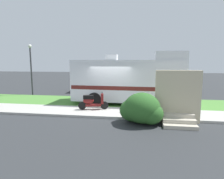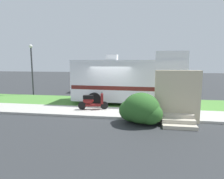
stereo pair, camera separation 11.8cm
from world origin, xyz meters
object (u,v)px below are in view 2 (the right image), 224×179
motorhome_rv (130,80)px  bottle_green (195,113)px  bicycle (139,105)px  pickup_truck_near (108,82)px  street_lamp_post (32,65)px  pickup_truck_far (147,79)px  scooter (92,101)px

motorhome_rv → bottle_green: (3.46, -2.56, -1.38)m
bicycle → pickup_truck_near: bearing=111.9°
motorhome_rv → street_lamp_post: bearing=164.6°
pickup_truck_far → street_lamp_post: 11.08m
pickup_truck_near → street_lamp_post: 6.71m
scooter → bottle_green: bearing=-3.6°
scooter → pickup_truck_far: size_ratio=0.29×
motorhome_rv → scooter: motorhome_rv is taller
scooter → pickup_truck_near: bearing=92.8°
motorhome_rv → scooter: bearing=-131.4°
scooter → pickup_truck_near: 7.11m
bicycle → bottle_green: (2.77, -0.04, -0.28)m
pickup_truck_near → bottle_green: bearing=-52.3°
motorhome_rv → bottle_green: 4.52m
motorhome_rv → bicycle: (0.69, -2.51, -1.10)m
bicycle → street_lamp_post: bearing=151.8°
bicycle → pickup_truck_far: 10.26m
street_lamp_post → pickup_truck_near: bearing=23.5°
pickup_truck_far → bottle_green: pickup_truck_far is taller
pickup_truck_far → pickup_truck_near: bearing=-141.4°
bottle_green → pickup_truck_far: bearing=102.1°
bottle_green → bicycle: bearing=179.1°
bottle_green → street_lamp_post: street_lamp_post is taller
pickup_truck_near → bicycle: bearing=-68.1°
pickup_truck_far → bottle_green: (2.20, -10.28, -0.74)m
scooter → pickup_truck_far: 10.44m
bicycle → pickup_truck_far: bearing=86.8°
bottle_green → street_lamp_post: (-11.73, 4.84, 2.32)m
scooter → bottle_green: (5.41, -0.34, -0.35)m
bicycle → bottle_green: bicycle is taller
scooter → pickup_truck_near: pickup_truck_near is taller
bicycle → street_lamp_post: (-8.96, 4.80, 2.04)m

